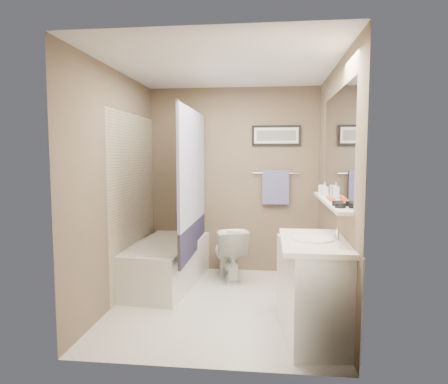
# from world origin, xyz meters

# --- Properties ---
(ground) EXTENTS (2.50, 2.50, 0.00)m
(ground) POSITION_xyz_m (0.00, 0.00, 0.00)
(ground) COLOR silver
(ground) RESTS_ON ground
(ceiling) EXTENTS (2.20, 2.50, 0.04)m
(ceiling) POSITION_xyz_m (0.00, 0.00, 2.38)
(ceiling) COLOR white
(ceiling) RESTS_ON wall_back
(wall_back) EXTENTS (2.20, 0.04, 2.40)m
(wall_back) POSITION_xyz_m (0.00, 1.23, 1.20)
(wall_back) COLOR brown
(wall_back) RESTS_ON ground
(wall_front) EXTENTS (2.20, 0.04, 2.40)m
(wall_front) POSITION_xyz_m (0.00, -1.23, 1.20)
(wall_front) COLOR brown
(wall_front) RESTS_ON ground
(wall_left) EXTENTS (0.04, 2.50, 2.40)m
(wall_left) POSITION_xyz_m (-1.08, 0.00, 1.20)
(wall_left) COLOR brown
(wall_left) RESTS_ON ground
(wall_right) EXTENTS (0.04, 2.50, 2.40)m
(wall_right) POSITION_xyz_m (1.08, 0.00, 1.20)
(wall_right) COLOR brown
(wall_right) RESTS_ON ground
(tile_surround) EXTENTS (0.02, 1.55, 2.00)m
(tile_surround) POSITION_xyz_m (-1.09, 0.50, 1.00)
(tile_surround) COLOR tan
(tile_surround) RESTS_ON wall_left
(curtain_rod) EXTENTS (0.02, 1.55, 0.02)m
(curtain_rod) POSITION_xyz_m (-0.40, 0.50, 2.05)
(curtain_rod) COLOR silver
(curtain_rod) RESTS_ON wall_left
(curtain_upper) EXTENTS (0.03, 1.45, 1.28)m
(curtain_upper) POSITION_xyz_m (-0.40, 0.50, 1.40)
(curtain_upper) COLOR silver
(curtain_upper) RESTS_ON curtain_rod
(curtain_lower) EXTENTS (0.03, 1.45, 0.36)m
(curtain_lower) POSITION_xyz_m (-0.40, 0.50, 0.58)
(curtain_lower) COLOR #24213F
(curtain_lower) RESTS_ON curtain_rod
(mirror) EXTENTS (0.02, 1.60, 1.00)m
(mirror) POSITION_xyz_m (1.09, -0.15, 1.62)
(mirror) COLOR silver
(mirror) RESTS_ON wall_right
(shelf) EXTENTS (0.12, 1.60, 0.03)m
(shelf) POSITION_xyz_m (1.04, -0.15, 1.10)
(shelf) COLOR silver
(shelf) RESTS_ON wall_right
(towel_bar) EXTENTS (0.60, 0.02, 0.02)m
(towel_bar) POSITION_xyz_m (0.55, 1.22, 1.30)
(towel_bar) COLOR silver
(towel_bar) RESTS_ON wall_back
(towel) EXTENTS (0.34, 0.05, 0.44)m
(towel) POSITION_xyz_m (0.55, 1.20, 1.12)
(towel) COLOR #8486C0
(towel) RESTS_ON towel_bar
(art_frame) EXTENTS (0.62, 0.02, 0.26)m
(art_frame) POSITION_xyz_m (0.55, 1.23, 1.78)
(art_frame) COLOR black
(art_frame) RESTS_ON wall_back
(art_mat) EXTENTS (0.56, 0.00, 0.20)m
(art_mat) POSITION_xyz_m (0.55, 1.22, 1.78)
(art_mat) COLOR white
(art_mat) RESTS_ON art_frame
(art_image) EXTENTS (0.50, 0.00, 0.13)m
(art_image) POSITION_xyz_m (0.55, 1.22, 1.78)
(art_image) COLOR #595959
(art_image) RESTS_ON art_mat
(door) EXTENTS (0.80, 0.02, 2.00)m
(door) POSITION_xyz_m (0.55, -1.24, 1.00)
(door) COLOR silver
(door) RESTS_ON wall_front
(door_handle) EXTENTS (0.10, 0.02, 0.02)m
(door_handle) POSITION_xyz_m (0.22, -1.19, 1.00)
(door_handle) COLOR silver
(door_handle) RESTS_ON door
(bathtub) EXTENTS (0.85, 1.56, 0.50)m
(bathtub) POSITION_xyz_m (-0.75, 0.58, 0.25)
(bathtub) COLOR silver
(bathtub) RESTS_ON ground
(tub_rim) EXTENTS (0.56, 1.36, 0.02)m
(tub_rim) POSITION_xyz_m (-0.75, 0.58, 0.50)
(tub_rim) COLOR silver
(tub_rim) RESTS_ON bathtub
(toilet) EXTENTS (0.55, 0.73, 0.66)m
(toilet) POSITION_xyz_m (-0.02, 0.85, 0.33)
(toilet) COLOR white
(toilet) RESTS_ON ground
(vanity) EXTENTS (0.61, 0.95, 0.80)m
(vanity) POSITION_xyz_m (0.85, -0.66, 0.40)
(vanity) COLOR white
(vanity) RESTS_ON ground
(countertop) EXTENTS (0.54, 0.96, 0.04)m
(countertop) POSITION_xyz_m (0.84, -0.66, 0.82)
(countertop) COLOR silver
(countertop) RESTS_ON vanity
(sink_basin) EXTENTS (0.34, 0.34, 0.01)m
(sink_basin) POSITION_xyz_m (0.83, -0.66, 0.85)
(sink_basin) COLOR white
(sink_basin) RESTS_ON countertop
(faucet_spout) EXTENTS (0.02, 0.02, 0.10)m
(faucet_spout) POSITION_xyz_m (1.03, -0.66, 0.89)
(faucet_spout) COLOR silver
(faucet_spout) RESTS_ON countertop
(faucet_knob) EXTENTS (0.05, 0.05, 0.05)m
(faucet_knob) POSITION_xyz_m (1.03, -0.56, 0.87)
(faucet_knob) COLOR silver
(faucet_knob) RESTS_ON countertop
(candle_bowl_near) EXTENTS (0.09, 0.09, 0.04)m
(candle_bowl_near) POSITION_xyz_m (1.04, -0.71, 1.14)
(candle_bowl_near) COLOR black
(candle_bowl_near) RESTS_ON shelf
(candle_bowl_far) EXTENTS (0.09, 0.09, 0.04)m
(candle_bowl_far) POSITION_xyz_m (1.04, -0.58, 1.14)
(candle_bowl_far) COLOR black
(candle_bowl_far) RESTS_ON shelf
(hair_brush_front) EXTENTS (0.05, 0.22, 0.04)m
(hair_brush_front) POSITION_xyz_m (1.04, -0.21, 1.14)
(hair_brush_front) COLOR #DF4F1F
(hair_brush_front) RESTS_ON shelf
(pink_comb) EXTENTS (0.04, 0.16, 0.01)m
(pink_comb) POSITION_xyz_m (1.04, 0.02, 1.12)
(pink_comb) COLOR pink
(pink_comb) RESTS_ON shelf
(glass_jar) EXTENTS (0.08, 0.08, 0.10)m
(glass_jar) POSITION_xyz_m (1.04, 0.41, 1.17)
(glass_jar) COLOR silver
(glass_jar) RESTS_ON shelf
(soap_bottle) EXTENTS (0.07, 0.07, 0.14)m
(soap_bottle) POSITION_xyz_m (1.04, 0.21, 1.19)
(soap_bottle) COLOR #999999
(soap_bottle) RESTS_ON shelf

